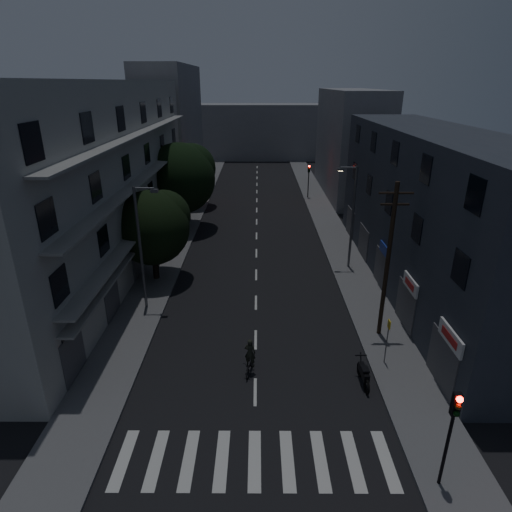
{
  "coord_description": "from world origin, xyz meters",
  "views": [
    {
      "loc": [
        0.1,
        -14.6,
        13.88
      ],
      "look_at": [
        0.0,
        12.0,
        3.0
      ],
      "focal_mm": 30.0,
      "sensor_mm": 36.0,
      "label": 1
    }
  ],
  "objects_px": {
    "utility_pole": "(388,259)",
    "bus_stop_sign": "(388,334)",
    "traffic_signal_near": "(453,421)",
    "cyclist": "(250,362)",
    "motorcycle": "(363,374)"
  },
  "relations": [
    {
      "from": "utility_pole",
      "to": "bus_stop_sign",
      "type": "relative_size",
      "value": 3.56
    },
    {
      "from": "utility_pole",
      "to": "cyclist",
      "type": "xyz_separation_m",
      "value": [
        -7.53,
        -3.55,
        -4.19
      ]
    },
    {
      "from": "utility_pole",
      "to": "cyclist",
      "type": "distance_m",
      "value": 9.32
    },
    {
      "from": "utility_pole",
      "to": "bus_stop_sign",
      "type": "bearing_deg",
      "value": -99.21
    },
    {
      "from": "traffic_signal_near",
      "to": "cyclist",
      "type": "distance_m",
      "value": 10.02
    },
    {
      "from": "bus_stop_sign",
      "to": "utility_pole",
      "type": "bearing_deg",
      "value": 80.79
    },
    {
      "from": "utility_pole",
      "to": "bus_stop_sign",
      "type": "height_order",
      "value": "utility_pole"
    },
    {
      "from": "traffic_signal_near",
      "to": "motorcycle",
      "type": "height_order",
      "value": "traffic_signal_near"
    },
    {
      "from": "utility_pole",
      "to": "bus_stop_sign",
      "type": "xyz_separation_m",
      "value": [
        -0.46,
        -2.85,
        -2.98
      ]
    },
    {
      "from": "traffic_signal_near",
      "to": "bus_stop_sign",
      "type": "xyz_separation_m",
      "value": [
        -0.01,
        7.36,
        -1.21
      ]
    },
    {
      "from": "traffic_signal_near",
      "to": "bus_stop_sign",
      "type": "relative_size",
      "value": 1.62
    },
    {
      "from": "bus_stop_sign",
      "to": "cyclist",
      "type": "xyz_separation_m",
      "value": [
        -7.07,
        -0.7,
        -1.22
      ]
    },
    {
      "from": "traffic_signal_near",
      "to": "motorcycle",
      "type": "distance_m",
      "value": 6.54
    },
    {
      "from": "motorcycle",
      "to": "utility_pole",
      "type": "bearing_deg",
      "value": 64.18
    },
    {
      "from": "traffic_signal_near",
      "to": "cyclist",
      "type": "relative_size",
      "value": 2.05
    }
  ]
}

